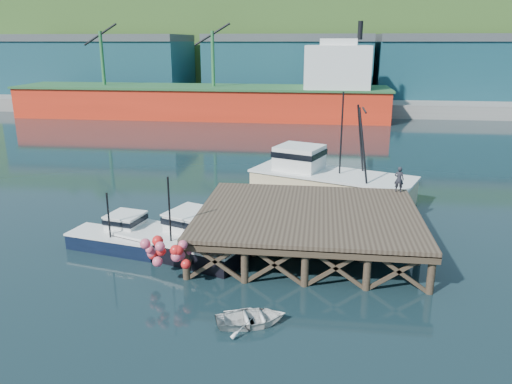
% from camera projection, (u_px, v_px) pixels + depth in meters
% --- Properties ---
extents(ground, '(300.00, 300.00, 0.00)m').
position_uv_depth(ground, '(211.00, 242.00, 28.67)').
color(ground, black).
rests_on(ground, ground).
extents(wharf, '(12.00, 10.00, 2.62)m').
position_uv_depth(wharf, '(308.00, 215.00, 27.25)').
color(wharf, brown).
rests_on(wharf, ground).
extents(far_quay, '(160.00, 40.00, 2.00)m').
position_uv_depth(far_quay, '(290.00, 96.00, 94.81)').
color(far_quay, gray).
rests_on(far_quay, ground).
extents(warehouse_left, '(32.00, 16.00, 9.00)m').
position_uv_depth(warehouse_left, '(101.00, 67.00, 92.77)').
color(warehouse_left, '#194755').
rests_on(warehouse_left, far_quay).
extents(warehouse_mid, '(28.00, 16.00, 9.00)m').
position_uv_depth(warehouse_mid, '(289.00, 68.00, 88.47)').
color(warehouse_mid, '#194755').
rests_on(warehouse_mid, far_quay).
extents(warehouse_right, '(30.00, 16.00, 9.00)m').
position_uv_depth(warehouse_right, '(465.00, 69.00, 84.79)').
color(warehouse_right, '#194755').
rests_on(warehouse_right, far_quay).
extents(cargo_ship, '(55.50, 10.00, 13.75)m').
position_uv_depth(cargo_ship, '(224.00, 95.00, 74.30)').
color(cargo_ship, red).
rests_on(cargo_ship, ground).
extents(hillside, '(220.00, 50.00, 22.00)m').
position_uv_depth(hillside, '(298.00, 41.00, 120.38)').
color(hillside, '#2D511E').
rests_on(hillside, ground).
extents(boat_navy, '(5.76, 3.57, 3.42)m').
position_uv_depth(boat_navy, '(119.00, 236.00, 27.72)').
color(boat_navy, black).
rests_on(boat_navy, ground).
extents(boat_black, '(7.85, 6.52, 4.55)m').
position_uv_depth(boat_black, '(183.00, 239.00, 26.93)').
color(boat_black, black).
rests_on(boat_black, ground).
extents(trawler, '(12.31, 8.09, 7.77)m').
position_uv_depth(trawler, '(328.00, 178.00, 35.89)').
color(trawler, beige).
rests_on(trawler, ground).
extents(dinghy, '(3.38, 2.87, 0.60)m').
position_uv_depth(dinghy, '(251.00, 318.00, 20.22)').
color(dinghy, silver).
rests_on(dinghy, ground).
extents(dockworker, '(0.67, 0.53, 1.59)m').
position_uv_depth(dockworker, '(399.00, 179.00, 30.66)').
color(dockworker, black).
rests_on(dockworker, wharf).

